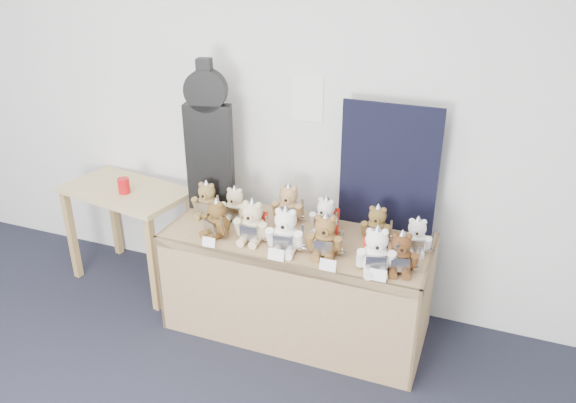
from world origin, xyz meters
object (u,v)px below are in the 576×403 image
at_px(teddy_front_far_left, 217,220).
at_px(teddy_back_left, 235,205).
at_px(red_cup, 124,186).
at_px(side_table, 128,204).
at_px(teddy_back_far_left, 207,201).
at_px(display_table, 294,261).
at_px(teddy_front_far_right, 376,252).
at_px(teddy_front_left, 253,223).
at_px(teddy_front_end, 401,254).
at_px(teddy_back_centre_left, 288,205).
at_px(teddy_back_right, 377,225).
at_px(teddy_front_centre, 285,232).
at_px(teddy_front_right, 325,237).
at_px(guitar_case, 209,138).
at_px(teddy_back_end, 416,237).
at_px(teddy_back_centre_right, 326,217).

distance_m(teddy_front_far_left, teddy_back_left, 0.24).
bearing_deg(red_cup, side_table, 121.92).
xyz_separation_m(teddy_front_far_left, teddy_back_far_left, (-0.19, 0.23, 0.00)).
relative_size(display_table, teddy_front_far_right, 5.59).
relative_size(display_table, teddy_front_left, 5.58).
bearing_deg(side_table, teddy_front_end, 1.74).
xyz_separation_m(teddy_front_far_left, teddy_front_far_right, (1.01, -0.04, 0.01)).
relative_size(teddy_back_centre_left, teddy_back_right, 1.13).
xyz_separation_m(teddy_back_centre_left, teddy_back_right, (0.59, -0.04, -0.01)).
bearing_deg(teddy_front_far_right, teddy_front_centre, 162.50).
relative_size(teddy_front_centre, teddy_front_right, 1.08).
xyz_separation_m(side_table, teddy_front_far_right, (1.89, -0.32, 0.18)).
bearing_deg(teddy_back_far_left, display_table, -13.13).
bearing_deg(teddy_back_left, teddy_back_far_left, 178.03).
distance_m(red_cup, teddy_back_right, 1.77).
height_order(teddy_front_far_right, teddy_back_left, teddy_front_far_right).
bearing_deg(side_table, teddy_front_far_right, -0.07).
height_order(guitar_case, teddy_front_left, guitar_case).
distance_m(side_table, teddy_back_centre_left, 1.23).
relative_size(teddy_back_right, teddy_back_end, 1.03).
height_order(side_table, teddy_back_left, teddy_back_left).
relative_size(teddy_back_left, teddy_back_far_left, 0.95).
height_order(teddy_front_far_left, teddy_back_end, teddy_front_far_left).
distance_m(display_table, teddy_back_centre_right, 0.34).
relative_size(red_cup, teddy_back_end, 0.44).
relative_size(red_cup, teddy_back_left, 0.43).
bearing_deg(teddy_back_far_left, teddy_front_far_left, -52.91).
bearing_deg(teddy_front_far_left, teddy_front_centre, 21.92).
relative_size(red_cup, teddy_back_centre_right, 0.41).
distance_m(teddy_back_centre_left, teddy_back_centre_right, 0.28).
xyz_separation_m(guitar_case, teddy_back_left, (0.23, -0.11, -0.39)).
bearing_deg(teddy_back_left, teddy_back_end, -5.50).
distance_m(teddy_front_right, teddy_back_end, 0.53).
bearing_deg(guitar_case, teddy_back_far_left, -90.20).
xyz_separation_m(teddy_back_left, teddy_back_centre_left, (0.33, 0.11, 0.01)).
relative_size(display_table, teddy_front_centre, 5.36).
relative_size(teddy_front_right, teddy_back_right, 1.13).
bearing_deg(teddy_back_end, red_cup, 172.12).
relative_size(teddy_front_far_left, teddy_front_centre, 0.86).
distance_m(guitar_case, teddy_front_end, 1.45).
distance_m(teddy_back_left, teddy_back_end, 1.17).
distance_m(teddy_front_far_right, teddy_back_centre_left, 0.78).
height_order(display_table, teddy_back_end, teddy_back_end).
relative_size(side_table, teddy_front_centre, 3.14).
xyz_separation_m(teddy_front_far_right, teddy_back_end, (0.17, 0.28, -0.02)).
bearing_deg(teddy_front_far_left, guitar_case, 146.54).
bearing_deg(teddy_back_centre_left, teddy_back_centre_right, -19.43).
relative_size(teddy_front_left, teddy_front_end, 1.11).
relative_size(side_table, teddy_front_far_right, 3.28).
bearing_deg(guitar_case, teddy_front_far_right, -31.36).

